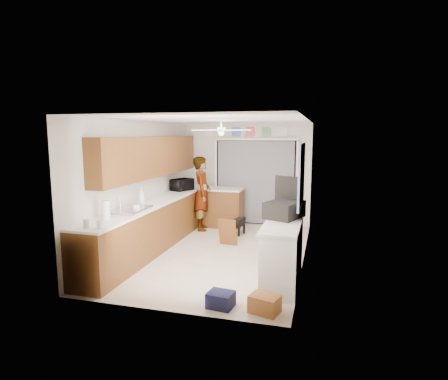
# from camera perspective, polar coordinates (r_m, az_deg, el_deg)

# --- Properties ---
(floor) EXTENTS (5.00, 5.00, 0.00)m
(floor) POSITION_cam_1_polar(r_m,az_deg,el_deg) (7.29, -0.84, -9.44)
(floor) COLOR beige
(floor) RESTS_ON ground
(ceiling) EXTENTS (5.00, 5.00, 0.00)m
(ceiling) POSITION_cam_1_polar(r_m,az_deg,el_deg) (6.93, -0.88, 10.61)
(ceiling) COLOR white
(ceiling) RESTS_ON ground
(wall_back) EXTENTS (3.20, 0.00, 3.20)m
(wall_back) POSITION_cam_1_polar(r_m,az_deg,el_deg) (9.41, 3.36, 2.45)
(wall_back) COLOR beige
(wall_back) RESTS_ON ground
(wall_front) EXTENTS (3.20, 0.00, 3.20)m
(wall_front) POSITION_cam_1_polar(r_m,az_deg,el_deg) (4.69, -9.35, -3.92)
(wall_front) COLOR beige
(wall_front) RESTS_ON ground
(wall_left) EXTENTS (0.00, 5.00, 5.00)m
(wall_left) POSITION_cam_1_polar(r_m,az_deg,el_deg) (7.60, -12.54, 0.78)
(wall_left) COLOR beige
(wall_left) RESTS_ON ground
(wall_right) EXTENTS (0.00, 5.00, 5.00)m
(wall_right) POSITION_cam_1_polar(r_m,az_deg,el_deg) (6.74, 12.33, -0.19)
(wall_right) COLOR beige
(wall_right) RESTS_ON ground
(left_base_cabinets) EXTENTS (0.60, 4.80, 0.90)m
(left_base_cabinets) POSITION_cam_1_polar(r_m,az_deg,el_deg) (7.61, -10.33, -5.27)
(left_base_cabinets) COLOR brown
(left_base_cabinets) RESTS_ON floor
(left_countertop) EXTENTS (0.62, 4.80, 0.04)m
(left_countertop) POSITION_cam_1_polar(r_m,az_deg,el_deg) (7.51, -10.36, -1.79)
(left_countertop) COLOR white
(left_countertop) RESTS_ON left_base_cabinets
(upper_cabinets) EXTENTS (0.32, 4.00, 0.80)m
(upper_cabinets) POSITION_cam_1_polar(r_m,az_deg,el_deg) (7.65, -10.91, 5.03)
(upper_cabinets) COLOR brown
(upper_cabinets) RESTS_ON wall_left
(sink_basin) EXTENTS (0.50, 0.76, 0.06)m
(sink_basin) POSITION_cam_1_polar(r_m,az_deg,el_deg) (6.63, -14.08, -2.98)
(sink_basin) COLOR silver
(sink_basin) RESTS_ON left_countertop
(faucet) EXTENTS (0.03, 0.03, 0.22)m
(faucet) POSITION_cam_1_polar(r_m,az_deg,el_deg) (6.71, -15.53, -2.08)
(faucet) COLOR silver
(faucet) RESTS_ON left_countertop
(peninsula_base) EXTENTS (1.00, 0.60, 0.90)m
(peninsula_base) POSITION_cam_1_polar(r_m,az_deg,el_deg) (9.17, -0.39, -2.76)
(peninsula_base) COLOR brown
(peninsula_base) RESTS_ON floor
(peninsula_top) EXTENTS (1.04, 0.64, 0.04)m
(peninsula_top) POSITION_cam_1_polar(r_m,az_deg,el_deg) (9.09, -0.40, 0.15)
(peninsula_top) COLOR white
(peninsula_top) RESTS_ON peninsula_base
(back_opening_recess) EXTENTS (2.00, 0.06, 2.10)m
(back_opening_recess) POSITION_cam_1_polar(r_m,az_deg,el_deg) (9.36, 4.81, 1.17)
(back_opening_recess) COLOR black
(back_opening_recess) RESTS_ON wall_back
(curtain_panel) EXTENTS (1.90, 0.03, 2.05)m
(curtain_panel) POSITION_cam_1_polar(r_m,az_deg,el_deg) (9.32, 4.76, 1.14)
(curtain_panel) COLOR gray
(curtain_panel) RESTS_ON wall_back
(door_trim_left) EXTENTS (0.06, 0.04, 2.10)m
(door_trim_left) POSITION_cam_1_polar(r_m,az_deg,el_deg) (9.56, -1.25, 1.36)
(door_trim_left) COLOR white
(door_trim_left) RESTS_ON wall_back
(door_trim_right) EXTENTS (0.06, 0.04, 2.10)m
(door_trim_right) POSITION_cam_1_polar(r_m,az_deg,el_deg) (9.20, 11.03, 0.91)
(door_trim_right) COLOR white
(door_trim_right) RESTS_ON wall_back
(door_trim_head) EXTENTS (2.10, 0.04, 0.06)m
(door_trim_head) POSITION_cam_1_polar(r_m,az_deg,el_deg) (9.25, 4.86, 7.73)
(door_trim_head) COLOR white
(door_trim_head) RESTS_ON wall_back
(header_frame_1) EXTENTS (0.22, 0.02, 0.22)m
(header_frame_1) POSITION_cam_1_polar(r_m,az_deg,el_deg) (9.38, 1.86, 8.87)
(header_frame_1) COLOR #4D79CD
(header_frame_1) RESTS_ON wall_back
(header_frame_2) EXTENTS (0.22, 0.02, 0.22)m
(header_frame_2) POSITION_cam_1_polar(r_m,az_deg,el_deg) (9.31, 3.99, 8.85)
(header_frame_2) COLOR #DE5360
(header_frame_2) RESTS_ON wall_back
(header_frame_3) EXTENTS (0.22, 0.02, 0.22)m
(header_frame_3) POSITION_cam_1_polar(r_m,az_deg,el_deg) (9.24, 6.45, 8.82)
(header_frame_3) COLOR #5CA16A
(header_frame_3) RESTS_ON wall_back
(header_frame_4) EXTENTS (0.22, 0.02, 0.22)m
(header_frame_4) POSITION_cam_1_polar(r_m,az_deg,el_deg) (9.19, 8.94, 8.77)
(header_frame_4) COLOR silver
(header_frame_4) RESTS_ON wall_back
(route66_sign) EXTENTS (0.22, 0.02, 0.26)m
(route66_sign) POSITION_cam_1_polar(r_m,az_deg,el_deg) (9.57, -2.27, 8.86)
(route66_sign) COLOR silver
(route66_sign) RESTS_ON wall_back
(right_counter_base) EXTENTS (0.50, 1.40, 0.90)m
(right_counter_base) POSITION_cam_1_polar(r_m,az_deg,el_deg) (5.78, 8.92, -9.73)
(right_counter_base) COLOR white
(right_counter_base) RESTS_ON floor
(right_counter_top) EXTENTS (0.54, 1.44, 0.04)m
(right_counter_top) POSITION_cam_1_polar(r_m,az_deg,el_deg) (5.65, 8.93, -5.19)
(right_counter_top) COLOR white
(right_counter_top) RESTS_ON right_counter_base
(abstract_painting) EXTENTS (0.03, 1.15, 0.95)m
(abstract_painting) POSITION_cam_1_polar(r_m,az_deg,el_deg) (5.70, 11.72, 2.31)
(abstract_painting) COLOR #DF52BA
(abstract_painting) RESTS_ON wall_right
(ceiling_fan) EXTENTS (1.14, 1.14, 0.24)m
(ceiling_fan) POSITION_cam_1_polar(r_m,az_deg,el_deg) (7.12, -0.43, 9.11)
(ceiling_fan) COLOR white
(ceiling_fan) RESTS_ON ceiling
(microwave) EXTENTS (0.50, 0.58, 0.27)m
(microwave) POSITION_cam_1_polar(r_m,az_deg,el_deg) (8.77, -6.41, 0.81)
(microwave) COLOR black
(microwave) RESTS_ON left_countertop
(soap_bottle) EXTENTS (0.15, 0.15, 0.33)m
(soap_bottle) POSITION_cam_1_polar(r_m,az_deg,el_deg) (7.19, -12.49, -0.82)
(soap_bottle) COLOR silver
(soap_bottle) RESTS_ON left_countertop
(cup) EXTENTS (0.16, 0.16, 0.10)m
(cup) POSITION_cam_1_polar(r_m,az_deg,el_deg) (6.62, -13.23, -2.68)
(cup) COLOR white
(cup) RESTS_ON left_countertop
(jar_a) EXTENTS (0.10, 0.10, 0.12)m
(jar_a) POSITION_cam_1_polar(r_m,az_deg,el_deg) (5.54, -18.40, -4.97)
(jar_a) COLOR silver
(jar_a) RESTS_ON left_countertop
(jar_b) EXTENTS (0.11, 0.11, 0.13)m
(jar_b) POSITION_cam_1_polar(r_m,az_deg,el_deg) (5.62, -20.24, -4.82)
(jar_b) COLOR silver
(jar_b) RESTS_ON left_countertop
(paper_towel_roll) EXTENTS (0.15, 0.15, 0.29)m
(paper_towel_roll) POSITION_cam_1_polar(r_m,az_deg,el_deg) (6.09, -17.60, -2.91)
(paper_towel_roll) COLOR white
(paper_towel_roll) RESTS_ON left_countertop
(suitcase) EXTENTS (0.65, 0.73, 0.26)m
(suitcase) POSITION_cam_1_polar(r_m,az_deg,el_deg) (5.98, 9.17, -2.96)
(suitcase) COLOR black
(suitcase) RESTS_ON right_counter_top
(suitcase_rim) EXTENTS (0.62, 0.70, 0.02)m
(suitcase_rim) POSITION_cam_1_polar(r_m,az_deg,el_deg) (6.00, 9.14, -3.99)
(suitcase_rim) COLOR yellow
(suitcase_rim) RESTS_ON suitcase
(suitcase_lid) EXTENTS (0.40, 0.18, 0.50)m
(suitcase_lid) POSITION_cam_1_polar(r_m,az_deg,el_deg) (6.22, 9.51, -0.18)
(suitcase_lid) COLOR black
(suitcase_lid) RESTS_ON suitcase
(cardboard_box) EXTENTS (0.42, 0.36, 0.23)m
(cardboard_box) POSITION_cam_1_polar(r_m,az_deg,el_deg) (4.99, 6.21, -16.87)
(cardboard_box) COLOR #B26A38
(cardboard_box) RESTS_ON floor
(navy_crate) EXTENTS (0.36, 0.32, 0.20)m
(navy_crate) POSITION_cam_1_polar(r_m,az_deg,el_deg) (5.11, -0.50, -16.36)
(navy_crate) COLOR #141733
(navy_crate) RESTS_ON floor
(cabinet_door_panel) EXTENTS (0.39, 0.18, 0.55)m
(cabinet_door_panel) POSITION_cam_1_polar(r_m,az_deg,el_deg) (7.62, 0.55, -6.42)
(cabinet_door_panel) COLOR brown
(cabinet_door_panel) RESTS_ON floor
(man) EXTENTS (0.57, 0.72, 1.73)m
(man) POSITION_cam_1_polar(r_m,az_deg,el_deg) (8.77, -3.37, -0.53)
(man) COLOR white
(man) RESTS_ON floor
(dog) EXTENTS (0.35, 0.57, 0.42)m
(dog) POSITION_cam_1_polar(r_m,az_deg,el_deg) (8.45, 2.28, -5.41)
(dog) COLOR black
(dog) RESTS_ON floor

